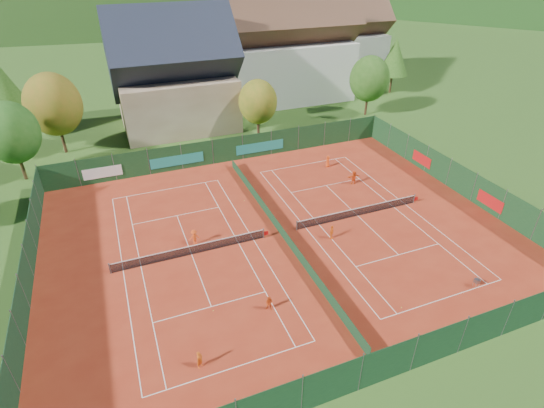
{
  "coord_description": "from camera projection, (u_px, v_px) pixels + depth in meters",
  "views": [
    {
      "loc": [
        -12.08,
        -28.35,
        22.02
      ],
      "look_at": [
        0.0,
        2.0,
        2.0
      ],
      "focal_mm": 28.0,
      "sensor_mm": 36.0,
      "label": 1
    }
  ],
  "objects": [
    {
      "name": "tree_east_front",
      "position": [
        369.0,
        79.0,
        61.54
      ],
      "size": [
        5.72,
        5.72,
        8.69
      ],
      "color": "#472A19",
      "rests_on": "ground"
    },
    {
      "name": "tree_east_mid",
      "position": [
        395.0,
        57.0,
        70.68
      ],
      "size": [
        5.04,
        5.04,
        9.0
      ],
      "color": "#4B351A",
      "rests_on": "ground"
    },
    {
      "name": "player_left_mid",
      "position": [
        269.0,
        304.0,
        29.62
      ],
      "size": [
        0.75,
        0.73,
        1.21
      ],
      "primitive_type": "imported",
      "rotation": [
        0.0,
        0.0,
        -0.68
      ],
      "color": "#CB3F12",
      "rests_on": "ground"
    },
    {
      "name": "court_divider",
      "position": [
        280.0,
        229.0,
        37.51
      ],
      "size": [
        0.03,
        28.8,
        1.0
      ],
      "color": "#12321B",
      "rests_on": "ground"
    },
    {
      "name": "tennis_net_right",
      "position": [
        360.0,
        211.0,
        40.08
      ],
      "size": [
        13.3,
        0.1,
        1.02
      ],
      "color": "#59595B",
      "rests_on": "ground"
    },
    {
      "name": "chalet",
      "position": [
        175.0,
        78.0,
        57.14
      ],
      "size": [
        16.2,
        12.0,
        16.0
      ],
      "color": "tan",
      "rests_on": "ground"
    },
    {
      "name": "hotel_block_a",
      "position": [
        286.0,
        52.0,
        67.49
      ],
      "size": [
        21.6,
        11.0,
        17.25
      ],
      "color": "silver",
      "rests_on": "ground"
    },
    {
      "name": "loose_ball_3",
      "position": [
        244.0,
        201.0,
        42.62
      ],
      "size": [
        0.07,
        0.07,
        0.07
      ],
      "primitive_type": "sphere",
      "color": "#CCD833",
      "rests_on": "ground"
    },
    {
      "name": "fence_south",
      "position": [
        388.0,
        363.0,
        24.32
      ],
      "size": [
        40.0,
        0.04,
        3.0
      ],
      "color": "#14371D",
      "rests_on": "ground"
    },
    {
      "name": "loose_ball_2",
      "position": [
        274.0,
        220.0,
        39.66
      ],
      "size": [
        0.07,
        0.07,
        0.07
      ],
      "primitive_type": "sphere",
      "color": "#CCD833",
      "rests_on": "ground"
    },
    {
      "name": "hotel_block_b",
      "position": [
        338.0,
        42.0,
        78.64
      ],
      "size": [
        17.28,
        10.0,
        15.5
      ],
      "color": "silver",
      "rests_on": "ground"
    },
    {
      "name": "tree_east_back",
      "position": [
        330.0,
        47.0,
        74.14
      ],
      "size": [
        7.15,
        7.15,
        10.86
      ],
      "color": "#453118",
      "rests_on": "ground"
    },
    {
      "name": "player_right_far_a",
      "position": [
        328.0,
        161.0,
        48.86
      ],
      "size": [
        0.82,
        0.74,
        1.41
      ],
      "primitive_type": "imported",
      "rotation": [
        0.0,
        0.0,
        3.69
      ],
      "color": "#ED4915",
      "rests_on": "ground"
    },
    {
      "name": "loose_ball_1",
      "position": [
        401.0,
        308.0,
        30.07
      ],
      "size": [
        0.07,
        0.07,
        0.07
      ],
      "primitive_type": "sphere",
      "color": "#CCD833",
      "rests_on": "ground"
    },
    {
      "name": "fence_west",
      "position": [
        26.0,
        277.0,
        30.68
      ],
      "size": [
        0.04,
        32.0,
        3.0
      ],
      "color": "#14371F",
      "rests_on": "ground"
    },
    {
      "name": "loose_ball_0",
      "position": [
        213.0,
        311.0,
        29.81
      ],
      "size": [
        0.07,
        0.07,
        0.07
      ],
      "primitive_type": "sphere",
      "color": "#CCD833",
      "rests_on": "ground"
    },
    {
      "name": "court_markings_left",
      "position": [
        192.0,
        255.0,
        35.25
      ],
      "size": [
        11.03,
        23.83,
        0.0
      ],
      "color": "white",
      "rests_on": "ground"
    },
    {
      "name": "fence_north",
      "position": [
        224.0,
        151.0,
        49.54
      ],
      "size": [
        40.0,
        0.1,
        3.0
      ],
      "color": "#15391B",
      "rests_on": "ground"
    },
    {
      "name": "tree_west_back",
      "position": [
        3.0,
        86.0,
        53.62
      ],
      "size": [
        5.6,
        5.6,
        10.0
      ],
      "color": "#4B2F1B",
      "rests_on": "ground"
    },
    {
      "name": "player_left_near",
      "position": [
        200.0,
        360.0,
        25.57
      ],
      "size": [
        0.56,
        0.53,
        1.28
      ],
      "primitive_type": "imported",
      "rotation": [
        0.0,
        0.0,
        0.67
      ],
      "color": "#D45712",
      "rests_on": "ground"
    },
    {
      "name": "court_markings_right",
      "position": [
        358.0,
        216.0,
        40.29
      ],
      "size": [
        11.03,
        23.83,
        0.0
      ],
      "color": "white",
      "rests_on": "ground"
    },
    {
      "name": "tennis_net_left",
      "position": [
        193.0,
        249.0,
        35.04
      ],
      "size": [
        13.3,
        0.1,
        1.02
      ],
      "color": "#59595B",
      "rests_on": "ground"
    },
    {
      "name": "ground",
      "position": [
        280.0,
        234.0,
        37.79
      ],
      "size": [
        600.0,
        600.0,
        0.0
      ],
      "primitive_type": "plane",
      "color": "#2B5219",
      "rests_on": "ground"
    },
    {
      "name": "mountain_backdrop",
      "position": [
        173.0,
        66.0,
        252.45
      ],
      "size": [
        820.0,
        530.0,
        242.0
      ],
      "color": "black",
      "rests_on": "ground"
    },
    {
      "name": "clay_pad",
      "position": [
        280.0,
        234.0,
        37.77
      ],
      "size": [
        40.0,
        32.0,
        0.01
      ],
      "primitive_type": "cube",
      "color": "#9E2B17",
      "rests_on": "ground"
    },
    {
      "name": "tree_west_mid",
      "position": [
        53.0,
        105.0,
        49.53
      ],
      "size": [
        6.44,
        6.44,
        9.78
      ],
      "color": "#4A2E1A",
      "rests_on": "ground"
    },
    {
      "name": "ball_hopper",
      "position": [
        477.0,
        281.0,
        31.69
      ],
      "size": [
        0.34,
        0.34,
        0.8
      ],
      "color": "slate",
      "rests_on": "ground"
    },
    {
      "name": "player_right_near",
      "position": [
        332.0,
        232.0,
        36.86
      ],
      "size": [
        0.77,
        0.79,
        1.33
      ],
      "primitive_type": "imported",
      "rotation": [
        0.0,
        0.0,
        0.81
      ],
      "color": "orange",
      "rests_on": "ground"
    },
    {
      "name": "player_left_far",
      "position": [
        194.0,
        237.0,
        36.17
      ],
      "size": [
        0.96,
        0.61,
        1.42
      ],
      "primitive_type": "imported",
      "rotation": [
        0.0,
        0.0,
        3.24
      ],
      "color": "#FB4E16",
      "rests_on": "ground"
    },
    {
      "name": "tree_center",
      "position": [
        258.0,
        102.0,
        54.63
      ],
      "size": [
        5.01,
        5.01,
        7.6
      ],
      "color": "#4B2C1B",
      "rests_on": "ground"
    },
    {
      "name": "player_right_far_b",
      "position": [
        354.0,
        177.0,
        45.34
      ],
      "size": [
        1.44,
        0.52,
        1.54
      ],
      "primitive_type": "imported",
      "rotation": [
        0.0,
        0.0,
        3.09
      ],
      "color": "#E74A14",
      "rests_on": "ground"
    },
    {
      "name": "tree_west_front",
      "position": [
        11.0,
        133.0,
        43.86
      ],
      "size": [
        5.72,
        5.72,
        8.69
      ],
      "color": "#4A341A",
      "rests_on": "ground"
    },
    {
      "name": "fence_east",
      "position": [
        460.0,
        180.0,
        43.35
      ],
      "size": [
        0.09,
        32.0,
        3.0
      ],
      "color": "#133619",
      "rests_on": "ground"
    }
  ]
}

